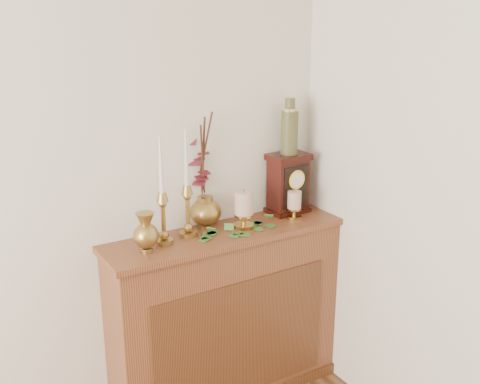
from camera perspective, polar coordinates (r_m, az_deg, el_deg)
console_shelf at (r=2.96m, az=-1.30°, el=-12.90°), size 1.24×0.34×0.93m
candlestick_left at (r=2.56m, az=-7.85°, el=-1.80°), size 0.08×0.08×0.50m
candlestick_center at (r=2.63m, az=-5.36°, el=-1.07°), size 0.09×0.09×0.51m
bud_vase at (r=2.50m, az=-9.54°, el=-4.12°), size 0.11×0.11×0.18m
ginger_jar at (r=2.76m, az=-4.13°, el=1.82°), size 0.23×0.25×0.58m
pillar_candle_left at (r=2.75m, az=0.38°, el=-1.61°), size 0.10×0.10×0.20m
pillar_candle_right at (r=2.90m, az=5.53°, el=-1.15°), size 0.08×0.08×0.15m
ivy_garland at (r=2.71m, az=-0.07°, el=-3.98°), size 0.43×0.20×0.08m
mantel_clock at (r=2.97m, az=4.93°, el=0.82°), size 0.22×0.16×0.32m
ceramic_vase at (r=2.90m, az=5.04°, el=6.36°), size 0.09×0.09×0.29m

